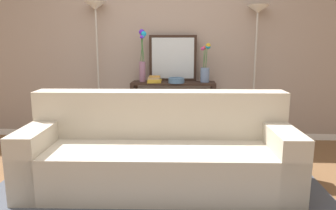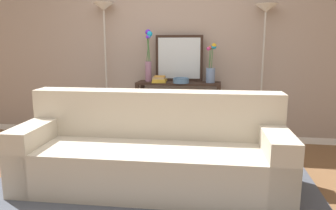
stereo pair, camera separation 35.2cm
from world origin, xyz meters
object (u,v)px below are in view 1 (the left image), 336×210
at_px(book_stack, 154,80).
at_px(vase_tall_flowers, 142,58).
at_px(floor_lamp_right, 256,36).
at_px(floor_lamp_left, 96,33).
at_px(book_row_under_console, 156,138).
at_px(wall_mirror, 173,58).
at_px(couch, 159,153).
at_px(vase_short_flowers, 205,68).
at_px(console_table, 173,102).
at_px(fruit_bowl, 176,80).

bearing_deg(book_stack, vase_tall_flowers, 143.53).
height_order(floor_lamp_right, vase_tall_flowers, floor_lamp_right).
relative_size(floor_lamp_left, floor_lamp_right, 1.03).
distance_m(floor_lamp_right, book_row_under_console, 1.90).
distance_m(floor_lamp_right, wall_mirror, 1.12).
bearing_deg(floor_lamp_left, vase_tall_flowers, -4.31).
distance_m(couch, vase_short_flowers, 1.59).
height_order(couch, floor_lamp_left, floor_lamp_left).
bearing_deg(book_stack, vase_short_flowers, 9.00).
height_order(floor_lamp_left, book_stack, floor_lamp_left).
relative_size(floor_lamp_left, vase_tall_flowers, 2.73).
distance_m(console_table, floor_lamp_left, 1.38).
height_order(couch, floor_lamp_right, floor_lamp_right).
relative_size(console_table, book_stack, 5.71).
xyz_separation_m(floor_lamp_left, floor_lamp_right, (2.10, 0.00, -0.04)).
xyz_separation_m(couch, vase_short_flowers, (0.50, 1.34, 0.70)).
xyz_separation_m(vase_short_flowers, book_row_under_console, (-0.66, -0.01, -0.96)).
distance_m(console_table, vase_short_flowers, 0.62).
distance_m(floor_lamp_left, book_stack, 1.00).
distance_m(vase_tall_flowers, vase_short_flowers, 0.84).
relative_size(vase_tall_flowers, vase_short_flowers, 1.36).
relative_size(console_table, floor_lamp_left, 0.59).
xyz_separation_m(console_table, vase_tall_flowers, (-0.41, 0.03, 0.58)).
bearing_deg(wall_mirror, vase_short_flowers, -15.39).
distance_m(fruit_bowl, book_stack, 0.28).
distance_m(floor_lamp_left, vase_tall_flowers, 0.70).
height_order(floor_lamp_left, wall_mirror, floor_lamp_left).
height_order(wall_mirror, fruit_bowl, wall_mirror).
bearing_deg(floor_lamp_right, book_row_under_console, -176.46).
distance_m(floor_lamp_left, floor_lamp_right, 2.10).
height_order(floor_lamp_left, floor_lamp_right, floor_lamp_left).
xyz_separation_m(vase_tall_flowers, vase_short_flowers, (0.83, -0.02, -0.12)).
relative_size(console_table, floor_lamp_right, 0.61).
relative_size(floor_lamp_right, wall_mirror, 2.85).
relative_size(floor_lamp_right, book_stack, 9.39).
bearing_deg(wall_mirror, book_stack, -135.66).
bearing_deg(book_row_under_console, floor_lamp_right, 3.54).
bearing_deg(couch, fruit_bowl, 84.45).
xyz_separation_m(console_table, floor_lamp_left, (-1.03, 0.08, 0.91)).
height_order(vase_short_flowers, book_stack, vase_short_flowers).
height_order(console_table, floor_lamp_right, floor_lamp_right).
distance_m(couch, vase_tall_flowers, 1.63).
bearing_deg(floor_lamp_right, fruit_bowl, -170.32).
bearing_deg(wall_mirror, vase_tall_flowers, -166.27).
height_order(couch, fruit_bowl, fruit_bowl).
bearing_deg(floor_lamp_right, wall_mirror, 177.31).
xyz_separation_m(floor_lamp_right, vase_tall_flowers, (-1.48, -0.05, -0.29)).
xyz_separation_m(vase_tall_flowers, book_stack, (0.17, -0.13, -0.26)).
bearing_deg(floor_lamp_left, couch, -56.02).
bearing_deg(vase_short_flowers, couch, -110.26).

